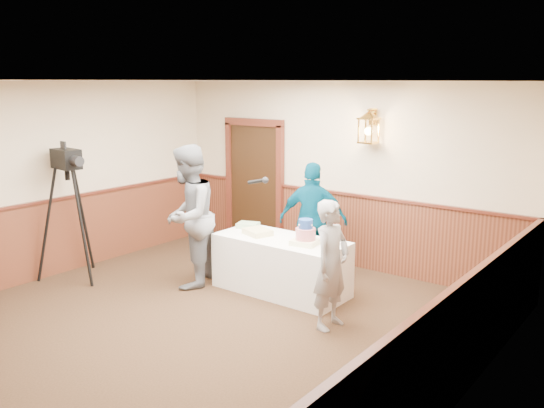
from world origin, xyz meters
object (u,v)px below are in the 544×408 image
(interviewer, at_px, (188,216))
(baker, at_px, (331,265))
(tv_camera_rig, at_px, (71,222))
(sheet_cake_yellow, at_px, (258,232))
(tiered_cake, at_px, (306,235))
(sheet_cake_green, at_px, (248,225))
(assistant_p, at_px, (313,221))
(display_table, at_px, (281,265))

(interviewer, xyz_separation_m, baker, (2.30, -0.01, -0.23))
(baker, distance_m, tv_camera_rig, 3.92)
(baker, bearing_deg, tv_camera_rig, 103.74)
(sheet_cake_yellow, bearing_deg, interviewer, -148.02)
(sheet_cake_yellow, xyz_separation_m, interviewer, (-0.81, -0.51, 0.20))
(tiered_cake, distance_m, baker, 0.89)
(sheet_cake_green, height_order, baker, baker)
(assistant_p, distance_m, tv_camera_rig, 3.45)
(sheet_cake_yellow, distance_m, assistant_p, 0.90)
(sheet_cake_green, xyz_separation_m, interviewer, (-0.45, -0.73, 0.20))
(interviewer, xyz_separation_m, tv_camera_rig, (-1.53, -0.82, -0.14))
(sheet_cake_green, bearing_deg, display_table, -13.73)
(display_table, distance_m, baker, 1.32)
(display_table, xyz_separation_m, tv_camera_rig, (-2.70, -1.38, 0.47))
(sheet_cake_green, xyz_separation_m, baker, (1.85, -0.75, -0.03))
(display_table, relative_size, baker, 1.20)
(sheet_cake_yellow, height_order, assistant_p, assistant_p)
(sheet_cake_green, height_order, interviewer, interviewer)
(tiered_cake, relative_size, baker, 0.24)
(baker, bearing_deg, tiered_cake, 55.43)
(tiered_cake, xyz_separation_m, sheet_cake_green, (-1.14, 0.22, -0.10))
(sheet_cake_green, relative_size, assistant_p, 0.17)
(assistant_p, xyz_separation_m, tv_camera_rig, (-2.70, -2.15, 0.00))
(sheet_cake_green, distance_m, assistant_p, 0.94)
(sheet_cake_green, height_order, assistant_p, assistant_p)
(sheet_cake_yellow, bearing_deg, display_table, 7.99)
(display_table, bearing_deg, sheet_cake_green, 166.27)
(display_table, xyz_separation_m, assistant_p, (-0.00, 0.78, 0.47))
(display_table, bearing_deg, sheet_cake_yellow, -172.01)
(sheet_cake_green, relative_size, interviewer, 0.15)
(assistant_p, height_order, tv_camera_rig, tv_camera_rig)
(tv_camera_rig, bearing_deg, sheet_cake_yellow, 36.38)
(assistant_p, bearing_deg, baker, 108.36)
(display_table, height_order, interviewer, interviewer)
(tiered_cake, bearing_deg, sheet_cake_yellow, -179.80)
(display_table, distance_m, assistant_p, 0.91)
(display_table, xyz_separation_m, sheet_cake_green, (-0.72, 0.18, 0.41))
(display_table, distance_m, sheet_cake_yellow, 0.55)
(interviewer, distance_m, tv_camera_rig, 1.74)
(interviewer, bearing_deg, baker, 65.19)
(tiered_cake, xyz_separation_m, tv_camera_rig, (-3.13, -1.33, -0.04))
(sheet_cake_green, xyz_separation_m, tv_camera_rig, (-1.98, -1.55, 0.06))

